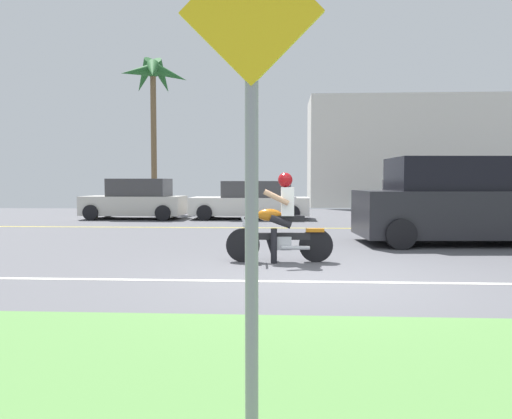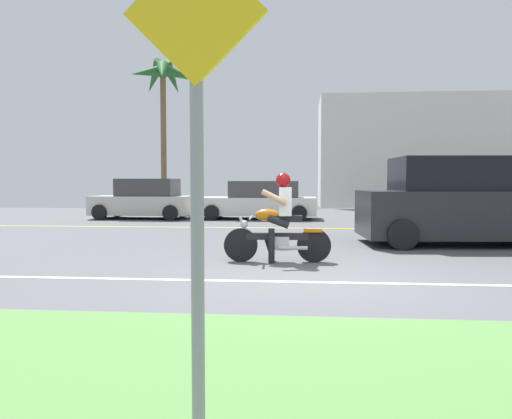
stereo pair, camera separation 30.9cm
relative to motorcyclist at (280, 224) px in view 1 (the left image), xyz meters
The scene contains 12 objects.
ground 1.77m from the motorcyclist, 70.66° to the left, with size 56.00×30.00×0.04m, color #545459.
grass_median 5.62m from the motorcyclist, 84.44° to the right, with size 56.00×3.80×0.06m, color #548442.
lane_line_near 1.90m from the motorcyclist, 72.30° to the right, with size 50.40×0.12×0.01m, color silver.
lane_line_far 6.33m from the motorcyclist, 85.07° to the left, with size 50.40×0.12×0.01m, color yellow.
motorcyclist is the anchor object (origin of this frame).
suv_nearby 4.97m from the motorcyclist, 34.06° to the left, with size 4.88×2.35×1.94m.
parked_car_0 11.09m from the motorcyclist, 119.63° to the left, with size 3.76×1.93×1.51m.
parked_car_1 9.94m from the motorcyclist, 96.47° to the left, with size 4.41×1.95×1.42m.
parked_car_2 12.02m from the motorcyclist, 65.16° to the left, with size 3.97×2.24×1.47m.
palm_tree_0 16.80m from the motorcyclist, 112.56° to the left, with size 3.14×3.28×7.32m.
street_sign 6.47m from the motorcyclist, 90.80° to the right, with size 0.62×0.06×2.44m.
building_far 21.20m from the motorcyclist, 68.05° to the left, with size 12.77×4.00×5.99m, color beige.
Camera 1 is at (-0.49, -7.11, 1.41)m, focal length 34.59 mm.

